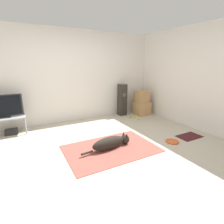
# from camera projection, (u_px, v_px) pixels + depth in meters

# --- Properties ---
(ground_plane) EXTENTS (12.00, 12.00, 0.00)m
(ground_plane) POSITION_uv_depth(u_px,v_px,m) (103.00, 148.00, 3.48)
(ground_plane) COLOR #BCB29E
(wall_back) EXTENTS (8.00, 0.06, 2.55)m
(wall_back) POSITION_uv_depth(u_px,v_px,m) (71.00, 77.00, 4.92)
(wall_back) COLOR silver
(wall_back) RESTS_ON ground_plane
(wall_right) EXTENTS (0.06, 8.00, 2.55)m
(wall_right) POSITION_uv_depth(u_px,v_px,m) (197.00, 79.00, 4.33)
(wall_right) COLOR silver
(wall_right) RESTS_ON ground_plane
(area_rug) EXTENTS (1.77, 1.20, 0.01)m
(area_rug) POSITION_uv_depth(u_px,v_px,m) (111.00, 149.00, 3.47)
(area_rug) COLOR #934C42
(area_rug) RESTS_ON ground_plane
(dog) EXTENTS (1.09, 0.29, 0.25)m
(dog) POSITION_uv_depth(u_px,v_px,m) (111.00, 142.00, 3.45)
(dog) COLOR black
(dog) RESTS_ON area_rug
(frisbee) EXTENTS (0.28, 0.28, 0.03)m
(frisbee) POSITION_uv_depth(u_px,v_px,m) (172.00, 141.00, 3.77)
(frisbee) COLOR #DB511E
(frisbee) RESTS_ON ground_plane
(cardboard_box_lower) EXTENTS (0.45, 0.48, 0.43)m
(cardboard_box_lower) POSITION_uv_depth(u_px,v_px,m) (141.00, 108.00, 5.78)
(cardboard_box_lower) COLOR tan
(cardboard_box_lower) RESTS_ON ground_plane
(cardboard_box_upper) EXTENTS (0.36, 0.38, 0.35)m
(cardboard_box_upper) POSITION_uv_depth(u_px,v_px,m) (142.00, 96.00, 5.67)
(cardboard_box_upper) COLOR tan
(cardboard_box_upper) RESTS_ON cardboard_box_lower
(floor_speaker) EXTENTS (0.23, 0.24, 1.01)m
(floor_speaker) POSITION_uv_depth(u_px,v_px,m) (122.00, 100.00, 5.64)
(floor_speaker) COLOR #2D2823
(floor_speaker) RESTS_ON ground_plane
(tv_stand) EXTENTS (0.92, 0.47, 0.42)m
(tv_stand) POSITION_uv_depth(u_px,v_px,m) (4.00, 120.00, 4.07)
(tv_stand) COLOR #A8A8AD
(tv_stand) RESTS_ON ground_plane
(tv) EXTENTS (0.87, 0.20, 0.53)m
(tv) POSITION_uv_depth(u_px,v_px,m) (2.00, 107.00, 3.99)
(tv) COLOR #232326
(tv) RESTS_ON tv_stand
(tennis_ball_by_boxes) EXTENTS (0.07, 0.07, 0.07)m
(tennis_ball_by_boxes) POSITION_uv_depth(u_px,v_px,m) (138.00, 119.00, 5.26)
(tennis_ball_by_boxes) COLOR #C6E033
(tennis_ball_by_boxes) RESTS_ON ground_plane
(tennis_ball_near_speaker) EXTENTS (0.07, 0.07, 0.07)m
(tennis_ball_near_speaker) POSITION_uv_depth(u_px,v_px,m) (136.00, 116.00, 5.51)
(tennis_ball_near_speaker) COLOR #C6E033
(tennis_ball_near_speaker) RESTS_ON ground_plane
(tennis_ball_loose_on_carpet) EXTENTS (0.07, 0.07, 0.07)m
(tennis_ball_loose_on_carpet) POSITION_uv_depth(u_px,v_px,m) (130.00, 117.00, 5.44)
(tennis_ball_loose_on_carpet) COLOR #C6E033
(tennis_ball_loose_on_carpet) RESTS_ON ground_plane
(game_console) EXTENTS (0.29, 0.30, 0.09)m
(game_console) POSITION_uv_depth(u_px,v_px,m) (12.00, 132.00, 4.23)
(game_console) COLOR black
(game_console) RESTS_ON ground_plane
(door_mat) EXTENTS (0.58, 0.37, 0.01)m
(door_mat) POSITION_uv_depth(u_px,v_px,m) (189.00, 136.00, 4.05)
(door_mat) COLOR #47191E
(door_mat) RESTS_ON ground_plane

